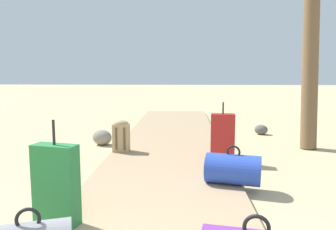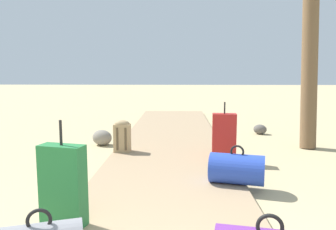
{
  "view_description": "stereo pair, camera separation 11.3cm",
  "coord_description": "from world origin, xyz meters",
  "px_view_note": "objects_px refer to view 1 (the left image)",
  "views": [
    {
      "loc": [
        0.25,
        -1.0,
        1.42
      ],
      "look_at": [
        -0.06,
        5.63,
        0.55
      ],
      "focal_mm": 35.71,
      "sensor_mm": 36.0,
      "label": 1
    },
    {
      "loc": [
        0.14,
        -1.0,
        1.42
      ],
      "look_at": [
        -0.06,
        5.63,
        0.55
      ],
      "focal_mm": 35.71,
      "sensor_mm": 36.0,
      "label": 2
    }
  ],
  "objects_px": {
    "duffel_bag_blue": "(233,169)",
    "backpack_tan": "(121,135)",
    "suitcase_red": "(223,136)",
    "suitcase_green": "(56,185)"
  },
  "relations": [
    {
      "from": "duffel_bag_blue",
      "to": "backpack_tan",
      "type": "height_order",
      "value": "backpack_tan"
    },
    {
      "from": "backpack_tan",
      "to": "suitcase_red",
      "type": "bearing_deg",
      "value": -11.01
    },
    {
      "from": "duffel_bag_blue",
      "to": "backpack_tan",
      "type": "bearing_deg",
      "value": 136.25
    },
    {
      "from": "suitcase_red",
      "to": "backpack_tan",
      "type": "relative_size",
      "value": 1.63
    },
    {
      "from": "suitcase_green",
      "to": "duffel_bag_blue",
      "type": "xyz_separation_m",
      "value": [
        1.7,
        1.14,
        -0.18
      ]
    },
    {
      "from": "suitcase_red",
      "to": "backpack_tan",
      "type": "xyz_separation_m",
      "value": [
        -1.65,
        0.32,
        -0.07
      ]
    },
    {
      "from": "suitcase_red",
      "to": "duffel_bag_blue",
      "type": "relative_size",
      "value": 1.22
    },
    {
      "from": "backpack_tan",
      "to": "suitcase_green",
      "type": "bearing_deg",
      "value": -91.3
    },
    {
      "from": "suitcase_red",
      "to": "backpack_tan",
      "type": "distance_m",
      "value": 1.69
    },
    {
      "from": "suitcase_green",
      "to": "backpack_tan",
      "type": "distance_m",
      "value": 2.71
    }
  ]
}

